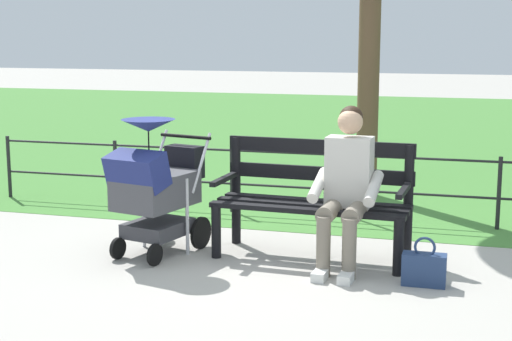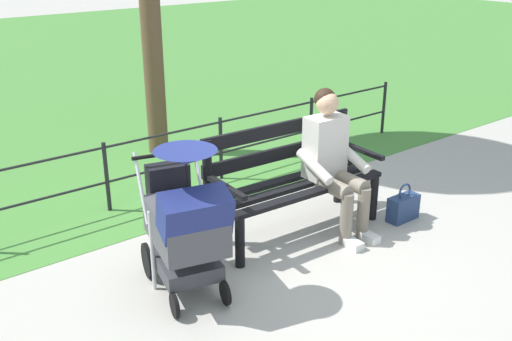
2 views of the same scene
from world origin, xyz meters
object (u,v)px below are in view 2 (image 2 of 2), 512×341
person_on_bench (333,158)px  park_bench (290,174)px  handbag (403,207)px  stroller (186,220)px

person_on_bench → park_bench: bearing=-36.5°
person_on_bench → handbag: (-0.64, 0.32, -0.55)m
park_bench → handbag: 1.16m
park_bench → person_on_bench: person_on_bench is taller
stroller → handbag: 2.28m
handbag → person_on_bench: bearing=-26.1°
person_on_bench → handbag: person_on_bench is taller
person_on_bench → stroller: size_ratio=1.11×
stroller → park_bench: bearing=-165.6°
park_bench → stroller: 1.32m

